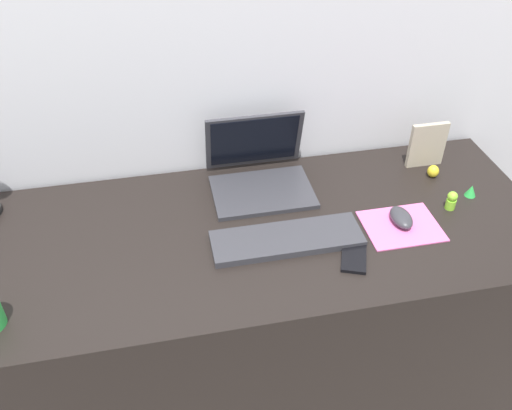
{
  "coord_description": "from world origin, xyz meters",
  "views": [
    {
      "loc": [
        -0.2,
        -1.13,
        1.74
      ],
      "look_at": [
        0.04,
        0.0,
        0.83
      ],
      "focal_mm": 38.42,
      "sensor_mm": 36.0,
      "label": 1
    }
  ],
  "objects_px": {
    "toy_figurine_green": "(471,191)",
    "toy_figurine_yellow": "(433,171)",
    "cell_phone": "(354,255)",
    "keyboard": "(287,239)",
    "laptop": "(259,169)",
    "picture_frame": "(427,145)",
    "mouse": "(401,218)",
    "toy_figurine_lime": "(452,200)"
  },
  "relations": [
    {
      "from": "picture_frame",
      "to": "toy_figurine_green",
      "type": "distance_m",
      "value": 0.2
    },
    {
      "from": "keyboard",
      "to": "toy_figurine_lime",
      "type": "xyz_separation_m",
      "value": [
        0.5,
        0.05,
        0.02
      ]
    },
    {
      "from": "keyboard",
      "to": "toy_figurine_yellow",
      "type": "relative_size",
      "value": 10.37
    },
    {
      "from": "laptop",
      "to": "picture_frame",
      "type": "bearing_deg",
      "value": -0.8
    },
    {
      "from": "mouse",
      "to": "toy_figurine_lime",
      "type": "distance_m",
      "value": 0.17
    },
    {
      "from": "mouse",
      "to": "toy_figurine_yellow",
      "type": "xyz_separation_m",
      "value": [
        0.19,
        0.19,
        -0.0
      ]
    },
    {
      "from": "laptop",
      "to": "toy_figurine_lime",
      "type": "xyz_separation_m",
      "value": [
        0.52,
        -0.23,
        -0.02
      ]
    },
    {
      "from": "laptop",
      "to": "picture_frame",
      "type": "relative_size",
      "value": 2.0
    },
    {
      "from": "cell_phone",
      "to": "picture_frame",
      "type": "height_order",
      "value": "picture_frame"
    },
    {
      "from": "toy_figurine_yellow",
      "to": "keyboard",
      "type": "bearing_deg",
      "value": -158.51
    },
    {
      "from": "picture_frame",
      "to": "toy_figurine_lime",
      "type": "height_order",
      "value": "picture_frame"
    },
    {
      "from": "toy_figurine_yellow",
      "to": "toy_figurine_lime",
      "type": "height_order",
      "value": "toy_figurine_lime"
    },
    {
      "from": "picture_frame",
      "to": "toy_figurine_green",
      "type": "relative_size",
      "value": 4.1
    },
    {
      "from": "laptop",
      "to": "keyboard",
      "type": "bearing_deg",
      "value": -86.0
    },
    {
      "from": "mouse",
      "to": "toy_figurine_green",
      "type": "height_order",
      "value": "mouse"
    },
    {
      "from": "toy_figurine_lime",
      "to": "cell_phone",
      "type": "bearing_deg",
      "value": -158.06
    },
    {
      "from": "laptop",
      "to": "toy_figurine_yellow",
      "type": "height_order",
      "value": "laptop"
    },
    {
      "from": "mouse",
      "to": "cell_phone",
      "type": "xyz_separation_m",
      "value": [
        -0.17,
        -0.1,
        -0.02
      ]
    },
    {
      "from": "toy_figurine_green",
      "to": "picture_frame",
      "type": "bearing_deg",
      "value": 110.14
    },
    {
      "from": "picture_frame",
      "to": "toy_figurine_lime",
      "type": "xyz_separation_m",
      "value": [
        -0.02,
        -0.23,
        -0.05
      ]
    },
    {
      "from": "toy_figurine_green",
      "to": "toy_figurine_lime",
      "type": "height_order",
      "value": "toy_figurine_lime"
    },
    {
      "from": "laptop",
      "to": "picture_frame",
      "type": "height_order",
      "value": "laptop"
    },
    {
      "from": "cell_phone",
      "to": "toy_figurine_lime",
      "type": "relative_size",
      "value": 2.2
    },
    {
      "from": "picture_frame",
      "to": "laptop",
      "type": "bearing_deg",
      "value": 179.2
    },
    {
      "from": "keyboard",
      "to": "mouse",
      "type": "height_order",
      "value": "mouse"
    },
    {
      "from": "cell_phone",
      "to": "toy_figurine_yellow",
      "type": "bearing_deg",
      "value": 60.19
    },
    {
      "from": "picture_frame",
      "to": "toy_figurine_green",
      "type": "bearing_deg",
      "value": -69.86
    },
    {
      "from": "toy_figurine_green",
      "to": "toy_figurine_lime",
      "type": "relative_size",
      "value": 0.63
    },
    {
      "from": "laptop",
      "to": "cell_phone",
      "type": "xyz_separation_m",
      "value": [
        0.18,
        -0.37,
        -0.05
      ]
    },
    {
      "from": "toy_figurine_green",
      "to": "toy_figurine_yellow",
      "type": "bearing_deg",
      "value": 120.16
    },
    {
      "from": "keyboard",
      "to": "toy_figurine_yellow",
      "type": "xyz_separation_m",
      "value": [
        0.52,
        0.21,
        0.01
      ]
    },
    {
      "from": "keyboard",
      "to": "toy_figurine_green",
      "type": "relative_size",
      "value": 11.22
    },
    {
      "from": "laptop",
      "to": "toy_figurine_green",
      "type": "distance_m",
      "value": 0.64
    },
    {
      "from": "laptop",
      "to": "toy_figurine_yellow",
      "type": "distance_m",
      "value": 0.55
    },
    {
      "from": "cell_phone",
      "to": "toy_figurine_green",
      "type": "xyz_separation_m",
      "value": [
        0.43,
        0.18,
        0.01
      ]
    },
    {
      "from": "keyboard",
      "to": "toy_figurine_lime",
      "type": "height_order",
      "value": "toy_figurine_lime"
    },
    {
      "from": "laptop",
      "to": "picture_frame",
      "type": "distance_m",
      "value": 0.54
    },
    {
      "from": "toy_figurine_yellow",
      "to": "cell_phone",
      "type": "bearing_deg",
      "value": -140.8
    },
    {
      "from": "cell_phone",
      "to": "toy_figurine_lime",
      "type": "xyz_separation_m",
      "value": [
        0.34,
        0.14,
        0.02
      ]
    },
    {
      "from": "toy_figurine_yellow",
      "to": "toy_figurine_lime",
      "type": "relative_size",
      "value": 0.68
    },
    {
      "from": "mouse",
      "to": "toy_figurine_lime",
      "type": "relative_size",
      "value": 1.65
    },
    {
      "from": "laptop",
      "to": "toy_figurine_lime",
      "type": "height_order",
      "value": "laptop"
    }
  ]
}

